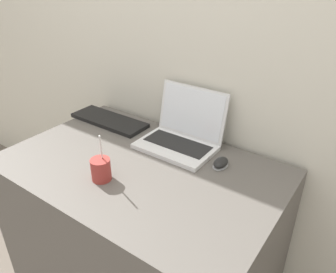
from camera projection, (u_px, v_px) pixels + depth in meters
The scene contains 6 objects.
wall_back at pixel (195, 30), 1.43m from camera, with size 7.00×0.04×2.50m.
desk at pixel (143, 233), 1.55m from camera, with size 1.17×0.74×0.76m.
laptop at pixel (182, 133), 1.49m from camera, with size 0.34×0.28×0.25m.
drink_cup at pixel (101, 169), 1.26m from camera, with size 0.08×0.08×0.21m.
computer_mouse at pixel (221, 163), 1.35m from camera, with size 0.06×0.09×0.03m.
external_keyboard at pixel (109, 120), 1.73m from camera, with size 0.43×0.15×0.02m.
Camera 1 is at (0.76, -0.49, 1.52)m, focal length 35.00 mm.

